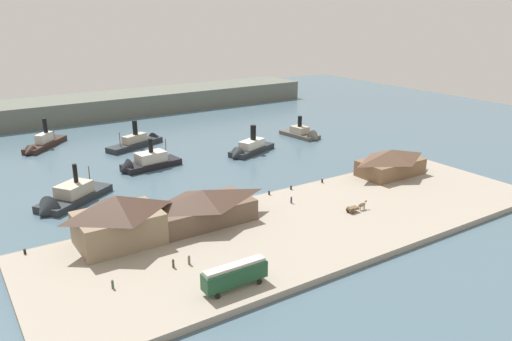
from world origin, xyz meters
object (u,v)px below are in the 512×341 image
pedestrian_near_east_shed (291,200)px  mooring_post_center_west (322,181)px  ferry_shed_central_terminal (203,206)px  pedestrian_near_cart (173,263)px  ferry_shed_east_terminal (391,162)px  mooring_post_east (25,252)px  pedestrian_at_waters_edge (113,284)px  ferry_approaching_west (145,163)px  mooring_post_west (291,188)px  ferry_departing_north (304,134)px  mooring_post_center_east (269,193)px  ferry_moored_east (66,200)px  ferry_shed_customs_shed (118,219)px  street_tram (235,274)px  ferry_mid_harbor (42,144)px  horse_cart (357,207)px  ferry_approaching_east (140,141)px  pedestrian_near_west_shed (189,260)px  ferry_moored_west (248,149)px

pedestrian_near_east_shed → mooring_post_center_west: (14.50, 6.56, -0.28)m
ferry_shed_central_terminal → pedestrian_near_cart: ferry_shed_central_terminal is taller
ferry_shed_east_terminal → mooring_post_east: (-86.67, 4.87, -2.95)m
pedestrian_at_waters_edge → ferry_approaching_west: (27.65, 57.62, -0.39)m
mooring_post_west → ferry_departing_north: ferry_departing_north is taller
mooring_post_west → mooring_post_east: bearing=-179.7°
ferry_shed_east_terminal → mooring_post_center_west: 19.47m
mooring_post_center_west → mooring_post_center_east: (-15.67, 0.35, 0.00)m
ferry_shed_central_terminal → ferry_moored_east: ferry_moored_east is taller
pedestrian_at_waters_edge → pedestrian_near_east_shed: bearing=16.4°
ferry_shed_customs_shed → ferry_moored_east: (-3.02, 27.38, -4.56)m
street_tram → ferry_mid_harbor: (-7.66, 104.79, -2.16)m
ferry_shed_customs_shed → street_tram: (9.69, -24.83, -2.33)m
horse_cart → ferry_departing_north: ferry_departing_north is taller
pedestrian_near_cart → mooring_post_west: (38.89, 19.03, -0.30)m
ferry_shed_customs_shed → pedestrian_near_east_shed: bearing=-2.4°
pedestrian_at_waters_edge → ferry_approaching_east: 88.69m
street_tram → pedestrian_near_east_shed: street_tram is taller
pedestrian_near_cart → mooring_post_center_east: bearing=30.3°
street_tram → pedestrian_near_east_shed: bearing=39.2°
pedestrian_near_east_shed → ferry_approaching_east: bearing=97.3°
horse_cart → ferry_departing_north: size_ratio=0.33×
mooring_post_west → ferry_mid_harbor: ferry_mid_harbor is taller
ferry_moored_east → ferry_shed_customs_shed: bearing=-83.7°
ferry_approaching_west → pedestrian_near_east_shed: bearing=-69.6°
horse_cart → pedestrian_near_west_shed: size_ratio=3.05×
pedestrian_at_waters_edge → pedestrian_near_west_shed: (13.18, 0.39, 0.09)m
street_tram → pedestrian_near_east_shed: (28.45, 23.22, -1.67)m
ferry_shed_customs_shed → ferry_shed_east_terminal: 71.28m
pedestrian_near_cart → ferry_shed_central_terminal: bearing=47.0°
ferry_shed_customs_shed → mooring_post_center_west: ferry_shed_customs_shed is taller
ferry_shed_east_terminal → ferry_departing_north: 46.52m
ferry_shed_central_terminal → ferry_moored_east: 34.21m
ferry_mid_harbor → ferry_moored_east: bearing=-95.5°
mooring_post_center_east → pedestrian_near_cart: bearing=-149.7°
ferry_shed_customs_shed → ferry_departing_north: size_ratio=0.92×
mooring_post_center_east → ferry_approaching_west: (-15.43, 37.72, -0.13)m
ferry_shed_east_terminal → ferry_approaching_west: (-49.73, 42.89, -3.07)m
ferry_shed_central_terminal → ferry_approaching_west: (4.39, 43.07, -3.17)m
ferry_shed_customs_shed → street_tram: size_ratio=1.41×
pedestrian_near_east_shed → ferry_moored_west: size_ratio=0.09×
ferry_departing_north → ferry_shed_east_terminal: bearing=-100.2°
ferry_shed_customs_shed → pedestrian_near_cart: 14.96m
pedestrian_near_east_shed → pedestrian_near_cart: 35.86m
street_tram → pedestrian_at_waters_edge: street_tram is taller
horse_cart → pedestrian_near_west_shed: 39.96m
ferry_shed_east_terminal → ferry_mid_harbor: size_ratio=0.93×
ferry_shed_central_terminal → ferry_mid_harbor: ferry_mid_harbor is taller
mooring_post_east → ferry_approaching_west: size_ratio=0.05×
mooring_post_center_west → mooring_post_east: size_ratio=1.00×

